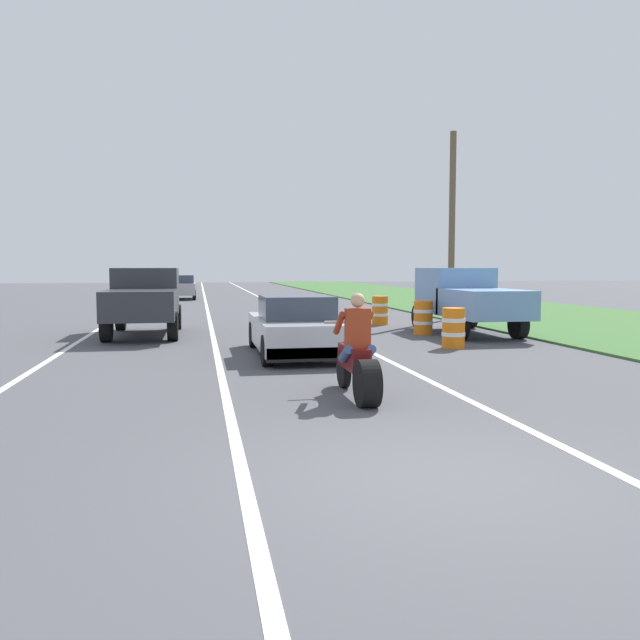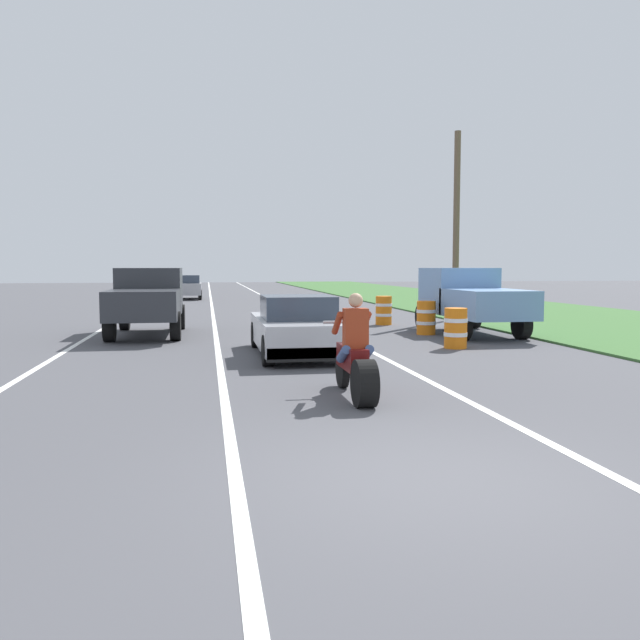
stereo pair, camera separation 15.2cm
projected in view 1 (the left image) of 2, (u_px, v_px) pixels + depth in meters
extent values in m
plane|color=#4C4C51|center=(437.00, 480.00, 6.18)|extent=(160.00, 160.00, 0.00)
cube|color=white|center=(113.00, 320.00, 24.78)|extent=(0.14, 120.00, 0.01)
cube|color=white|center=(300.00, 317.00, 26.10)|extent=(0.14, 120.00, 0.01)
cube|color=white|center=(209.00, 318.00, 25.44)|extent=(0.14, 120.00, 0.01)
cube|color=#3D6B33|center=(533.00, 313.00, 27.95)|extent=(10.00, 120.00, 0.06)
cylinder|color=black|center=(367.00, 383.00, 9.36)|extent=(0.28, 0.69, 0.69)
cylinder|color=black|center=(344.00, 369.00, 10.88)|extent=(0.12, 0.63, 0.63)
cube|color=#590F0F|center=(354.00, 357.00, 10.15)|extent=(0.28, 1.10, 0.36)
cylinder|color=#B2B2B7|center=(345.00, 348.00, 10.77)|extent=(0.08, 0.36, 0.73)
cylinder|color=#A5A5AA|center=(345.00, 322.00, 10.72)|extent=(0.70, 0.05, 0.05)
cube|color=#993319|center=(358.00, 328.00, 9.88)|extent=(0.36, 0.24, 0.60)
sphere|color=tan|center=(358.00, 300.00, 9.85)|extent=(0.22, 0.22, 0.22)
cylinder|color=#384C7A|center=(346.00, 354.00, 9.91)|extent=(0.14, 0.47, 0.32)
cylinder|color=#993319|center=(339.00, 323.00, 10.13)|extent=(0.10, 0.51, 0.40)
cylinder|color=#384C7A|center=(368.00, 354.00, 9.98)|extent=(0.14, 0.47, 0.32)
cylinder|color=#993319|center=(367.00, 323.00, 10.21)|extent=(0.10, 0.51, 0.40)
cube|color=#B7B7BC|center=(295.00, 332.00, 14.92)|extent=(1.80, 4.30, 0.64)
cube|color=#333D4C|center=(296.00, 307.00, 14.68)|extent=(1.56, 1.70, 0.52)
cube|color=black|center=(310.00, 354.00, 12.93)|extent=(1.76, 0.20, 0.28)
cylinder|color=black|center=(254.00, 335.00, 16.36)|extent=(0.24, 0.64, 0.64)
cylinder|color=black|center=(317.00, 333.00, 16.65)|extent=(0.24, 0.64, 0.64)
cylinder|color=black|center=(268.00, 351.00, 13.22)|extent=(0.24, 0.64, 0.64)
cylinder|color=black|center=(345.00, 349.00, 13.52)|extent=(0.24, 0.64, 0.64)
cube|color=#2D3035|center=(146.00, 291.00, 20.05)|extent=(1.90, 2.10, 1.40)
cube|color=#333D4C|center=(147.00, 278.00, 20.36)|extent=(1.67, 0.29, 0.57)
cube|color=#2D3035|center=(140.00, 305.00, 17.87)|extent=(1.90, 2.70, 0.80)
cylinder|color=black|center=(121.00, 318.00, 20.74)|extent=(0.28, 0.80, 0.80)
cylinder|color=black|center=(177.00, 317.00, 21.06)|extent=(0.28, 0.80, 0.80)
cylinder|color=black|center=(106.00, 327.00, 17.46)|extent=(0.28, 0.80, 0.80)
cylinder|color=black|center=(173.00, 326.00, 17.78)|extent=(0.28, 0.80, 0.80)
cube|color=#6B93C6|center=(455.00, 290.00, 20.51)|extent=(1.90, 2.10, 1.40)
cube|color=#333D4C|center=(450.00, 278.00, 20.82)|extent=(1.67, 0.29, 0.57)
cube|color=#6B93C6|center=(485.00, 304.00, 18.33)|extent=(1.90, 2.70, 0.80)
cylinder|color=black|center=(419.00, 317.00, 21.21)|extent=(0.28, 0.80, 0.80)
cylinder|color=black|center=(470.00, 316.00, 21.52)|extent=(0.28, 0.80, 0.80)
cylinder|color=black|center=(460.00, 326.00, 17.92)|extent=(0.28, 0.80, 0.80)
cylinder|color=black|center=(518.00, 325.00, 18.24)|extent=(0.28, 0.80, 0.80)
cylinder|color=brown|center=(452.00, 226.00, 24.77)|extent=(0.24, 0.24, 7.09)
cylinder|color=orange|center=(453.00, 328.00, 16.19)|extent=(0.56, 0.56, 1.00)
cylinder|color=white|center=(454.00, 320.00, 16.17)|extent=(0.58, 0.58, 0.10)
cylinder|color=white|center=(453.00, 334.00, 16.20)|extent=(0.58, 0.58, 0.10)
cylinder|color=orange|center=(423.00, 318.00, 19.47)|extent=(0.56, 0.56, 1.00)
cylinder|color=white|center=(423.00, 311.00, 19.45)|extent=(0.58, 0.58, 0.10)
cylinder|color=white|center=(423.00, 323.00, 19.48)|extent=(0.58, 0.58, 0.10)
cylinder|color=orange|center=(380.00, 310.00, 22.72)|extent=(0.56, 0.56, 1.00)
cylinder|color=white|center=(380.00, 305.00, 22.70)|extent=(0.58, 0.58, 0.10)
cylinder|color=white|center=(380.00, 315.00, 22.73)|extent=(0.58, 0.58, 0.10)
cube|color=#99999E|center=(181.00, 289.00, 40.69)|extent=(1.76, 4.00, 0.70)
cube|color=#333D4C|center=(181.00, 279.00, 40.45)|extent=(1.56, 2.00, 0.50)
cylinder|color=black|center=(169.00, 294.00, 41.94)|extent=(0.20, 0.60, 0.60)
cylinder|color=black|center=(194.00, 293.00, 42.24)|extent=(0.20, 0.60, 0.60)
cylinder|color=black|center=(167.00, 295.00, 39.20)|extent=(0.20, 0.60, 0.60)
cylinder|color=black|center=(194.00, 295.00, 39.49)|extent=(0.20, 0.60, 0.60)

